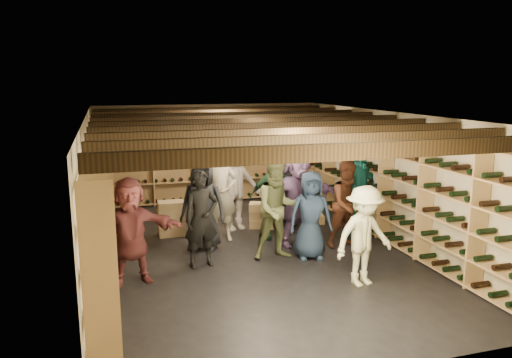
{
  "coord_description": "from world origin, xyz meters",
  "views": [
    {
      "loc": [
        -2.45,
        -8.14,
        2.99
      ],
      "look_at": [
        0.07,
        0.2,
        1.25
      ],
      "focal_mm": 35.0,
      "sensor_mm": 36.0,
      "label": 1
    }
  ],
  "objects": [
    {
      "name": "person_5",
      "position": [
        -2.18,
        -0.86,
        0.8
      ],
      "size": [
        1.52,
        0.56,
        1.61
      ],
      "primitive_type": "imported",
      "rotation": [
        0.0,
        0.0,
        0.06
      ],
      "color": "brown",
      "rests_on": "ground"
    },
    {
      "name": "ground",
      "position": [
        0.0,
        0.0,
        0.0
      ],
      "size": [
        8.0,
        8.0,
        0.0
      ],
      "primitive_type": "plane",
      "color": "black",
      "rests_on": "ground"
    },
    {
      "name": "person_11",
      "position": [
        0.84,
        0.11,
        0.89
      ],
      "size": [
        1.73,
        0.87,
        1.78
      ],
      "primitive_type": "imported",
      "rotation": [
        0.0,
        0.0,
        0.22
      ],
      "color": "#6B4E7E",
      "rests_on": "ground"
    },
    {
      "name": "person_7",
      "position": [
        -0.45,
        0.75,
        0.88
      ],
      "size": [
        0.68,
        0.48,
        1.77
      ],
      "primitive_type": "imported",
      "rotation": [
        0.0,
        0.0,
        -0.09
      ],
      "color": "gray",
      "rests_on": "ground"
    },
    {
      "name": "person_1",
      "position": [
        -1.05,
        -0.49,
        0.8
      ],
      "size": [
        0.64,
        0.48,
        1.59
      ],
      "primitive_type": "imported",
      "rotation": [
        0.0,
        0.0,
        0.19
      ],
      "color": "black",
      "rests_on": "ground"
    },
    {
      "name": "person_3",
      "position": [
        1.08,
        -1.92,
        0.75
      ],
      "size": [
        1.05,
        0.72,
        1.5
      ],
      "primitive_type": "imported",
      "rotation": [
        0.0,
        0.0,
        0.18
      ],
      "color": "beige",
      "rests_on": "ground"
    },
    {
      "name": "person_0",
      "position": [
        -0.87,
        0.33,
        0.82
      ],
      "size": [
        0.95,
        0.8,
        1.64
      ],
      "primitive_type": "imported",
      "rotation": [
        0.0,
        0.0,
        -0.41
      ],
      "color": "black",
      "rests_on": "ground"
    },
    {
      "name": "person_2",
      "position": [
        0.25,
        -0.49,
        0.86
      ],
      "size": [
        0.84,
        0.65,
        1.72
      ],
      "primitive_type": "imported",
      "rotation": [
        0.0,
        0.0,
        -0.0
      ],
      "color": "#5A623B",
      "rests_on": "ground"
    },
    {
      "name": "person_6",
      "position": [
        0.78,
        -0.65,
        0.75
      ],
      "size": [
        0.8,
        0.59,
        1.5
      ],
      "primitive_type": "imported",
      "rotation": [
        0.0,
        0.0,
        -0.16
      ],
      "color": "#1D2D47",
      "rests_on": "ground"
    },
    {
      "name": "ceiling",
      "position": [
        0.0,
        0.0,
        2.4
      ],
      "size": [
        5.5,
        8.0,
        0.01
      ],
      "primitive_type": "cube",
      "color": "#BEB5A2",
      "rests_on": "walls"
    },
    {
      "name": "crate_loose",
      "position": [
        1.64,
        1.3,
        0.09
      ],
      "size": [
        0.56,
        0.43,
        0.17
      ],
      "primitive_type": "cube",
      "rotation": [
        0.0,
        0.0,
        -0.22
      ],
      "color": "tan",
      "rests_on": "ground"
    },
    {
      "name": "person_4",
      "position": [
        2.18,
        0.31,
        0.86
      ],
      "size": [
        1.09,
        0.72,
        1.73
      ],
      "primitive_type": "imported",
      "rotation": [
        0.0,
        0.0,
        0.33
      ],
      "color": "#207C78",
      "rests_on": "ground"
    },
    {
      "name": "walls",
      "position": [
        0.0,
        0.0,
        1.2
      ],
      "size": [
        5.52,
        8.02,
        2.4
      ],
      "color": "beige",
      "rests_on": "ground"
    },
    {
      "name": "person_10",
      "position": [
        0.54,
        0.57,
        0.79
      ],
      "size": [
        1.0,
        0.62,
        1.58
      ],
      "primitive_type": "imported",
      "rotation": [
        0.0,
        0.0,
        -0.27
      ],
      "color": "#21452B",
      "rests_on": "ground"
    },
    {
      "name": "crate_stack_right",
      "position": [
        0.54,
        1.3,
        0.26
      ],
      "size": [
        0.59,
        0.5,
        0.51
      ],
      "rotation": [
        0.0,
        0.0,
        -0.4
      ],
      "color": "tan",
      "rests_on": "ground"
    },
    {
      "name": "person_8",
      "position": [
        1.66,
        -0.29,
        0.79
      ],
      "size": [
        0.84,
        0.69,
        1.58
      ],
      "primitive_type": "imported",
      "rotation": [
        0.0,
        0.0,
        0.13
      ],
      "color": "#492516",
      "rests_on": "ground"
    },
    {
      "name": "ceiling_joists",
      "position": [
        0.0,
        0.0,
        2.26
      ],
      "size": [
        5.4,
        7.12,
        0.18
      ],
      "color": "black",
      "rests_on": "ground"
    },
    {
      "name": "person_12",
      "position": [
        1.02,
        1.3,
        0.79
      ],
      "size": [
        0.89,
        0.72,
        1.58
      ],
      "primitive_type": "imported",
      "rotation": [
        0.0,
        0.0,
        0.31
      ],
      "color": "#323237",
      "rests_on": "ground"
    },
    {
      "name": "wine_rack_right",
      "position": [
        2.57,
        0.0,
        1.08
      ],
      "size": [
        0.32,
        7.5,
        2.15
      ],
      "color": "tan",
      "rests_on": "ground"
    },
    {
      "name": "crate_stack_left",
      "position": [
        -1.33,
        1.3,
        0.34
      ],
      "size": [
        0.5,
        0.33,
        0.68
      ],
      "rotation": [
        0.0,
        0.0,
        0.0
      ],
      "color": "tan",
      "rests_on": "ground"
    },
    {
      "name": "person_9",
      "position": [
        -0.02,
        1.3,
        0.93
      ],
      "size": [
        1.33,
        0.95,
        1.87
      ],
      "primitive_type": "imported",
      "rotation": [
        0.0,
        0.0,
        0.23
      ],
      "color": "#A19A94",
      "rests_on": "ground"
    },
    {
      "name": "wine_rack_left",
      "position": [
        -2.57,
        0.0,
        1.08
      ],
      "size": [
        0.32,
        7.5,
        2.15
      ],
      "color": "tan",
      "rests_on": "ground"
    },
    {
      "name": "wine_rack_back",
      "position": [
        0.0,
        3.83,
        1.07
      ],
      "size": [
        4.7,
        0.3,
        2.15
      ],
      "color": "tan",
      "rests_on": "ground"
    }
  ]
}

